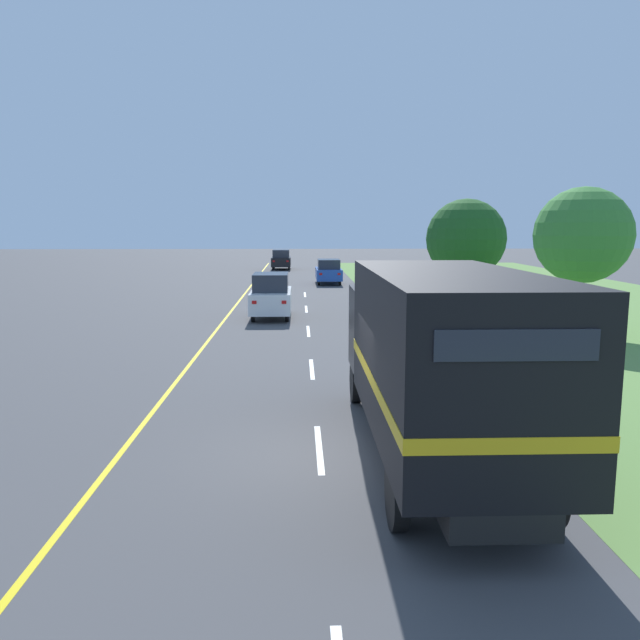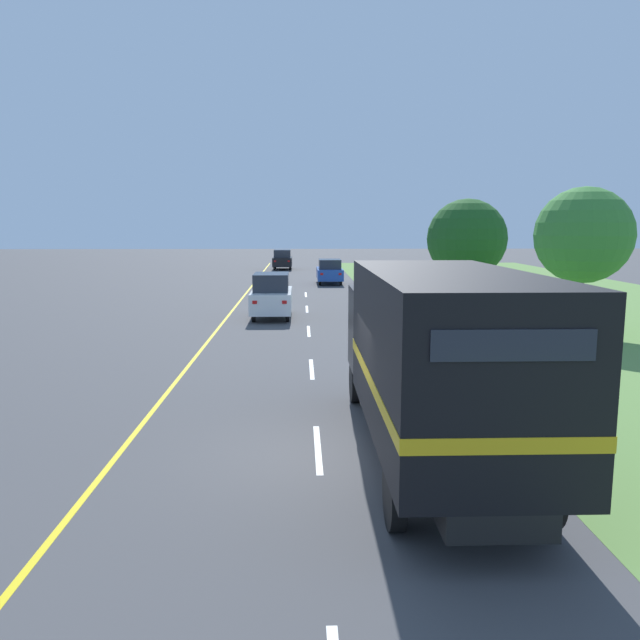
{
  "view_description": "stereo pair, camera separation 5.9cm",
  "coord_description": "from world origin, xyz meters",
  "px_view_note": "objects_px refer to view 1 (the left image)",
  "views": [
    {
      "loc": [
        -0.37,
        -10.93,
        4.2
      ],
      "look_at": [
        0.3,
        8.68,
        1.2
      ],
      "focal_mm": 35.0,
      "sensor_mm": 36.0,
      "label": 1
    },
    {
      "loc": [
        -0.31,
        -10.93,
        4.2
      ],
      "look_at": [
        0.3,
        8.68,
        1.2
      ],
      "focal_mm": 35.0,
      "sensor_mm": 36.0,
      "label": 2
    }
  ],
  "objects_px": {
    "roadside_tree_near": "(583,235)",
    "roadside_tree_mid": "(466,239)",
    "horse_trailer_truck": "(436,354)",
    "lead_car_white": "(271,296)",
    "lead_car_black_ahead": "(281,259)",
    "highway_sign": "(522,309)",
    "lead_car_blue_ahead": "(329,271)"
  },
  "relations": [
    {
      "from": "roadside_tree_near",
      "to": "roadside_tree_mid",
      "type": "bearing_deg",
      "value": 103.26
    },
    {
      "from": "horse_trailer_truck",
      "to": "lead_car_white",
      "type": "xyz_separation_m",
      "value": [
        -3.68,
        17.58,
        -0.94
      ]
    },
    {
      "from": "roadside_tree_mid",
      "to": "lead_car_white",
      "type": "bearing_deg",
      "value": -156.94
    },
    {
      "from": "horse_trailer_truck",
      "to": "roadside_tree_near",
      "type": "bearing_deg",
      "value": 56.93
    },
    {
      "from": "lead_car_white",
      "to": "lead_car_black_ahead",
      "type": "distance_m",
      "value": 31.18
    },
    {
      "from": "roadside_tree_near",
      "to": "roadside_tree_mid",
      "type": "height_order",
      "value": "roadside_tree_near"
    },
    {
      "from": "horse_trailer_truck",
      "to": "roadside_tree_mid",
      "type": "distance_m",
      "value": 22.79
    },
    {
      "from": "roadside_tree_near",
      "to": "highway_sign",
      "type": "bearing_deg",
      "value": -130.92
    },
    {
      "from": "highway_sign",
      "to": "roadside_tree_near",
      "type": "relative_size",
      "value": 0.45
    },
    {
      "from": "lead_car_black_ahead",
      "to": "highway_sign",
      "type": "bearing_deg",
      "value": -77.86
    },
    {
      "from": "lead_car_blue_ahead",
      "to": "lead_car_white",
      "type": "bearing_deg",
      "value": -101.69
    },
    {
      "from": "lead_car_white",
      "to": "lead_car_black_ahead",
      "type": "height_order",
      "value": "lead_car_white"
    },
    {
      "from": "lead_car_blue_ahead",
      "to": "roadside_tree_mid",
      "type": "xyz_separation_m",
      "value": [
        6.6,
        -12.21,
        2.57
      ]
    },
    {
      "from": "lead_car_blue_ahead",
      "to": "roadside_tree_near",
      "type": "distance_m",
      "value": 23.02
    },
    {
      "from": "lead_car_white",
      "to": "lead_car_black_ahead",
      "type": "relative_size",
      "value": 1.01
    },
    {
      "from": "highway_sign",
      "to": "roadside_tree_mid",
      "type": "bearing_deg",
      "value": 82.56
    },
    {
      "from": "horse_trailer_truck",
      "to": "roadside_tree_mid",
      "type": "bearing_deg",
      "value": 73.84
    },
    {
      "from": "roadside_tree_mid",
      "to": "lead_car_black_ahead",
      "type": "bearing_deg",
      "value": 111.12
    },
    {
      "from": "horse_trailer_truck",
      "to": "roadside_tree_mid",
      "type": "xyz_separation_m",
      "value": [
        6.33,
        21.84,
        1.53
      ]
    },
    {
      "from": "roadside_tree_near",
      "to": "horse_trailer_truck",
      "type": "bearing_deg",
      "value": -123.07
    },
    {
      "from": "lead_car_white",
      "to": "horse_trailer_truck",
      "type": "bearing_deg",
      "value": -78.18
    },
    {
      "from": "lead_car_black_ahead",
      "to": "lead_car_blue_ahead",
      "type": "bearing_deg",
      "value": -75.51
    },
    {
      "from": "horse_trailer_truck",
      "to": "lead_car_blue_ahead",
      "type": "bearing_deg",
      "value": 90.46
    },
    {
      "from": "lead_car_black_ahead",
      "to": "roadside_tree_near",
      "type": "height_order",
      "value": "roadside_tree_near"
    },
    {
      "from": "lead_car_black_ahead",
      "to": "roadside_tree_mid",
      "type": "relative_size",
      "value": 0.72
    },
    {
      "from": "lead_car_black_ahead",
      "to": "roadside_tree_mid",
      "type": "height_order",
      "value": "roadside_tree_mid"
    },
    {
      "from": "lead_car_black_ahead",
      "to": "roadside_tree_near",
      "type": "distance_m",
      "value": 38.05
    },
    {
      "from": "lead_car_white",
      "to": "roadside_tree_mid",
      "type": "height_order",
      "value": "roadside_tree_mid"
    },
    {
      "from": "horse_trailer_truck",
      "to": "roadside_tree_near",
      "type": "distance_m",
      "value": 15.55
    },
    {
      "from": "lead_car_blue_ahead",
      "to": "highway_sign",
      "type": "xyz_separation_m",
      "value": [
        4.86,
        -25.54,
        0.69
      ]
    },
    {
      "from": "lead_car_black_ahead",
      "to": "roadside_tree_mid",
      "type": "distance_m",
      "value": 28.97
    },
    {
      "from": "lead_car_black_ahead",
      "to": "lead_car_white",
      "type": "bearing_deg",
      "value": -89.27
    }
  ]
}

